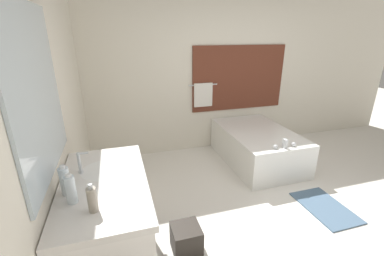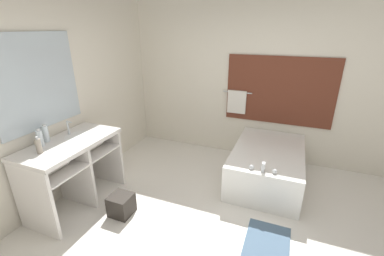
# 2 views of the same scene
# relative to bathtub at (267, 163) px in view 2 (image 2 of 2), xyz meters

# --- Properties ---
(ground_plane) EXTENTS (16.00, 16.00, 0.00)m
(ground_plane) POSITION_rel_bathtub_xyz_m (-0.37, -1.42, -0.29)
(ground_plane) COLOR silver
(ground_plane) RESTS_ON ground
(wall_back_with_blinds) EXTENTS (7.40, 0.13, 2.70)m
(wall_back_with_blinds) POSITION_rel_bathtub_xyz_m (-0.36, 0.81, 1.06)
(wall_back_with_blinds) COLOR silver
(wall_back_with_blinds) RESTS_ON ground_plane
(wall_left_with_mirror) EXTENTS (0.08, 7.40, 2.70)m
(wall_left_with_mirror) POSITION_rel_bathtub_xyz_m (-2.60, -1.42, 1.07)
(wall_left_with_mirror) COLOR silver
(wall_left_with_mirror) RESTS_ON ground_plane
(vanity_counter) EXTENTS (0.64, 1.21, 0.90)m
(vanity_counter) POSITION_rel_bathtub_xyz_m (-2.24, -1.46, 0.35)
(vanity_counter) COLOR white
(vanity_counter) RESTS_ON ground_plane
(sink_faucet) EXTENTS (0.09, 0.04, 0.18)m
(sink_faucet) POSITION_rel_bathtub_xyz_m (-2.41, -1.30, 0.70)
(sink_faucet) COLOR silver
(sink_faucet) RESTS_ON vanity_counter
(bathtub) EXTENTS (0.98, 1.54, 0.65)m
(bathtub) POSITION_rel_bathtub_xyz_m (0.00, 0.00, 0.00)
(bathtub) COLOR white
(bathtub) RESTS_ON ground_plane
(water_bottle_1) EXTENTS (0.07, 0.07, 0.22)m
(water_bottle_1) POSITION_rel_bathtub_xyz_m (-2.48, -1.57, 0.71)
(water_bottle_1) COLOR white
(water_bottle_1) RESTS_ON vanity_counter
(water_bottle_2) EXTENTS (0.07, 0.07, 0.21)m
(water_bottle_2) POSITION_rel_bathtub_xyz_m (-2.43, -1.69, 0.71)
(water_bottle_2) COLOR white
(water_bottle_2) RESTS_ON vanity_counter
(soap_dispenser) EXTENTS (0.06, 0.06, 0.20)m
(soap_dispenser) POSITION_rel_bathtub_xyz_m (-2.29, -1.83, 0.70)
(soap_dispenser) COLOR gray
(soap_dispenser) RESTS_ON vanity_counter
(waste_bin) EXTENTS (0.27, 0.27, 0.26)m
(waste_bin) POSITION_rel_bathtub_xyz_m (-1.58, -1.45, -0.16)
(waste_bin) COLOR #2D2823
(waste_bin) RESTS_ON ground_plane
(bath_mat) EXTENTS (0.47, 0.73, 0.02)m
(bath_mat) POSITION_rel_bathtub_xyz_m (0.17, -1.32, -0.28)
(bath_mat) COLOR slate
(bath_mat) RESTS_ON ground_plane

